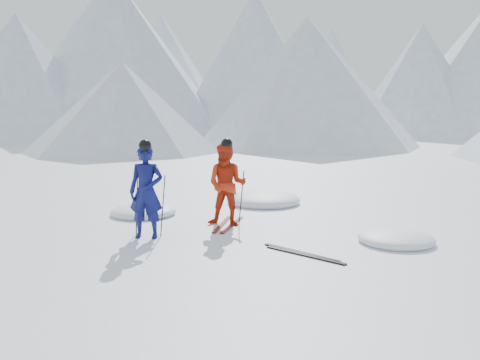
# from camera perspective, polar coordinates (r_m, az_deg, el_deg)

# --- Properties ---
(ground) EXTENTS (160.00, 160.00, 0.00)m
(ground) POSITION_cam_1_polar(r_m,az_deg,el_deg) (10.61, 7.03, -6.57)
(ground) COLOR white
(ground) RESTS_ON ground
(mountain_range) EXTENTS (106.15, 62.94, 15.53)m
(mountain_range) POSITION_cam_1_polar(r_m,az_deg,el_deg) (45.82, 21.76, 12.54)
(mountain_range) COLOR #B2BCD1
(mountain_range) RESTS_ON ground
(skier_blue) EXTENTS (0.77, 0.58, 1.93)m
(skier_blue) POSITION_cam_1_polar(r_m,az_deg,el_deg) (10.60, -10.49, -1.31)
(skier_blue) COLOR #0D114E
(skier_blue) RESTS_ON ground
(skier_red) EXTENTS (0.97, 0.78, 1.89)m
(skier_red) POSITION_cam_1_polar(r_m,az_deg,el_deg) (11.55, -1.48, -0.52)
(skier_red) COLOR red
(skier_red) RESTS_ON ground
(pole_blue_left) EXTENTS (0.13, 0.09, 1.29)m
(pole_blue_left) POSITION_cam_1_polar(r_m,az_deg,el_deg) (10.92, -11.50, -2.79)
(pole_blue_left) COLOR black
(pole_blue_left) RESTS_ON ground
(pole_blue_right) EXTENTS (0.13, 0.08, 1.29)m
(pole_blue_right) POSITION_cam_1_polar(r_m,az_deg,el_deg) (10.77, -8.66, -2.87)
(pole_blue_right) COLOR black
(pole_blue_right) RESTS_ON ground
(pole_red_left) EXTENTS (0.13, 0.10, 1.26)m
(pole_red_left) POSITION_cam_1_polar(r_m,az_deg,el_deg) (11.93, -2.48, -1.79)
(pole_red_left) COLOR black
(pole_red_left) RESTS_ON ground
(pole_red_right) EXTENTS (0.13, 0.09, 1.26)m
(pole_red_right) POSITION_cam_1_polar(r_m,az_deg,el_deg) (11.66, 0.16, -2.01)
(pole_red_right) COLOR black
(pole_red_right) RESTS_ON ground
(ski_worn_left) EXTENTS (0.26, 1.70, 0.03)m
(ski_worn_left) POSITION_cam_1_polar(r_m,az_deg,el_deg) (11.76, -2.02, -4.99)
(ski_worn_left) COLOR black
(ski_worn_left) RESTS_ON ground
(ski_worn_right) EXTENTS (0.14, 1.70, 0.03)m
(ski_worn_right) POSITION_cam_1_polar(r_m,az_deg,el_deg) (11.69, -0.90, -5.07)
(ski_worn_right) COLOR black
(ski_worn_right) RESTS_ON ground
(ski_loose_a) EXTENTS (1.55, 0.87, 0.03)m
(ski_loose_a) POSITION_cam_1_polar(r_m,az_deg,el_deg) (9.57, 6.83, -8.08)
(ski_loose_a) COLOR black
(ski_loose_a) RESTS_ON ground
(ski_loose_b) EXTENTS (1.57, 0.82, 0.03)m
(ski_loose_b) POSITION_cam_1_polar(r_m,az_deg,el_deg) (9.42, 7.28, -8.37)
(ski_loose_b) COLOR black
(ski_loose_b) RESTS_ON ground
(snow_lumps) EXTENTS (7.69, 5.19, 0.46)m
(snow_lumps) POSITION_cam_1_polar(r_m,az_deg,el_deg) (13.13, 1.57, -3.68)
(snow_lumps) COLOR white
(snow_lumps) RESTS_ON ground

